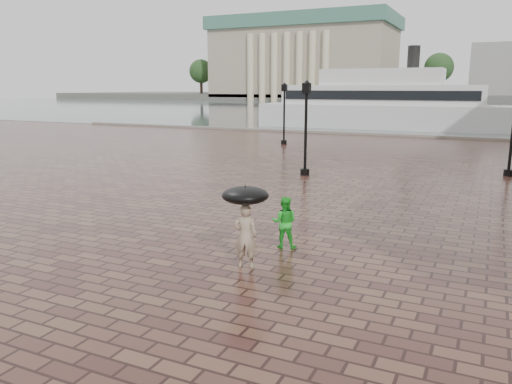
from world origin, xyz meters
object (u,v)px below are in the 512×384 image
at_px(street_lamps, 424,121).
at_px(adult_pedestrian, 245,236).
at_px(child_pedestrian, 284,222).
at_px(ferry_near, 381,104).

height_order(street_lamps, adult_pedestrian, street_lamps).
relative_size(street_lamps, adult_pedestrian, 13.74).
xyz_separation_m(street_lamps, child_pedestrian, (-1.17, -18.38, -1.63)).
distance_m(street_lamps, adult_pedestrian, 20.30).
bearing_deg(ferry_near, child_pedestrian, -82.90).
height_order(adult_pedestrian, child_pedestrian, adult_pedestrian).
bearing_deg(child_pedestrian, adult_pedestrian, 68.09).
distance_m(street_lamps, child_pedestrian, 18.49).
bearing_deg(ferry_near, adult_pedestrian, -83.57).
bearing_deg(adult_pedestrian, street_lamps, -109.57).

